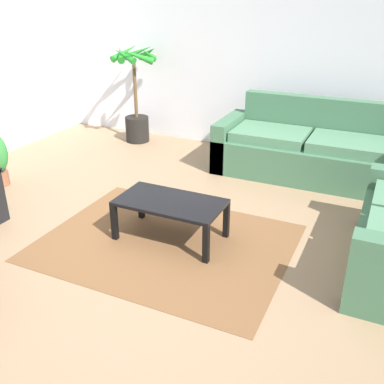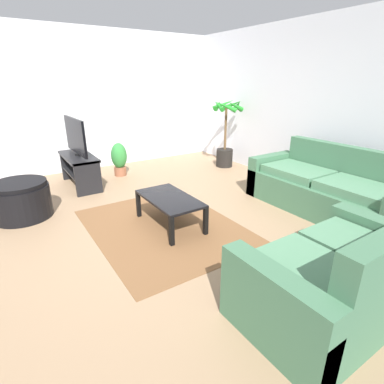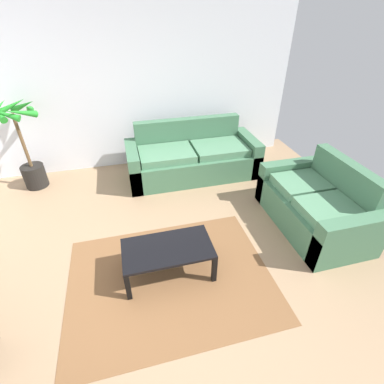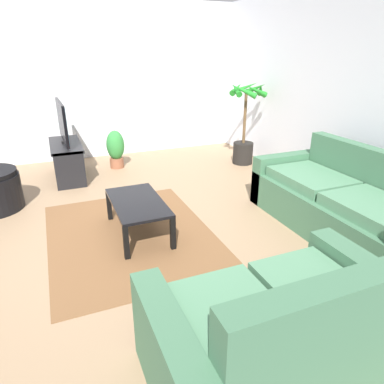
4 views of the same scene
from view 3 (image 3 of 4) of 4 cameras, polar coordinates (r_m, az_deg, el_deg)
name	(u,v)px [view 3 (image 3 of 4)]	position (r m, az deg, el deg)	size (l,w,h in m)	color
ground_plane	(152,291)	(3.19, -8.14, -19.29)	(6.60, 6.60, 0.00)	#937556
wall_back	(121,90)	(5.07, -14.27, 19.48)	(6.00, 0.06, 2.70)	silver
couch_main	(192,159)	(4.89, 0.07, 6.81)	(2.20, 0.90, 0.90)	#3F6B4C
couch_loveseat	(316,206)	(4.08, 23.80, -2.65)	(0.90, 1.54, 0.90)	#3F6B4C
coffee_table	(168,251)	(3.09, -4.95, -11.83)	(0.96, 0.52, 0.38)	black
area_rug	(171,278)	(3.26, -4.33, -17.07)	(2.20, 1.70, 0.01)	brown
potted_palm	(27,151)	(5.10, -30.52, 7.10)	(0.70, 0.71, 1.40)	black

